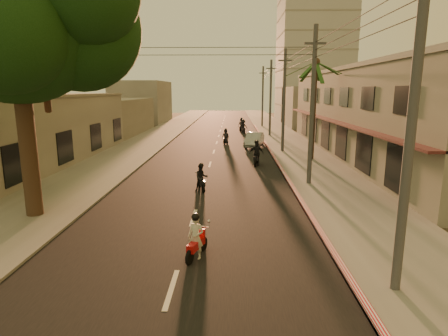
{
  "coord_description": "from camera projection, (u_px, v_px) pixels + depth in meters",
  "views": [
    {
      "loc": [
        1.7,
        -13.54,
        5.48
      ],
      "look_at": [
        1.24,
        6.04,
        1.4
      ],
      "focal_mm": 30.0,
      "sensor_mm": 36.0,
      "label": 1
    }
  ],
  "objects": [
    {
      "name": "ground",
      "position": [
        188.0,
        235.0,
        14.41
      ],
      "size": [
        160.0,
        160.0,
        0.0
      ],
      "primitive_type": "plane",
      "color": "#383023",
      "rests_on": "ground"
    },
    {
      "name": "road",
      "position": [
        214.0,
        152.0,
        33.98
      ],
      "size": [
        10.0,
        140.0,
        0.02
      ],
      "primitive_type": "cube",
      "color": "black",
      "rests_on": "ground"
    },
    {
      "name": "sidewalk_right",
      "position": [
        297.0,
        151.0,
        33.8
      ],
      "size": [
        5.0,
        140.0,
        0.12
      ],
      "primitive_type": "cube",
      "color": "slate",
      "rests_on": "ground"
    },
    {
      "name": "sidewalk_left",
      "position": [
        132.0,
        151.0,
        34.14
      ],
      "size": [
        5.0,
        140.0,
        0.12
      ],
      "primitive_type": "cube",
      "color": "slate",
      "rests_on": "ground"
    },
    {
      "name": "curb_stripe",
      "position": [
        276.0,
        161.0,
        28.95
      ],
      "size": [
        0.2,
        60.0,
        0.2
      ],
      "primitive_type": "cube",
      "color": "red",
      "rests_on": "ground"
    },
    {
      "name": "shophouse_row",
      "position": [
        381.0,
        113.0,
        30.96
      ],
      "size": [
        8.8,
        34.2,
        7.3
      ],
      "color": "gray",
      "rests_on": "ground"
    },
    {
      "name": "left_building",
      "position": [
        23.0,
        130.0,
        27.9
      ],
      "size": [
        8.2,
        24.2,
        5.2
      ],
      "color": "#9B978C",
      "rests_on": "ground"
    },
    {
      "name": "distant_tower",
      "position": [
        314.0,
        41.0,
        66.0
      ],
      "size": [
        12.1,
        12.1,
        28.0
      ],
      "color": "#B7B5B2",
      "rests_on": "ground"
    },
    {
      "name": "broadleaf_tree",
      "position": [
        25.0,
        14.0,
        14.93
      ],
      "size": [
        9.6,
        8.7,
        12.1
      ],
      "color": "black",
      "rests_on": "ground"
    },
    {
      "name": "palm_tree",
      "position": [
        316.0,
        68.0,
        28.43
      ],
      "size": [
        5.0,
        5.0,
        8.2
      ],
      "color": "black",
      "rests_on": "ground"
    },
    {
      "name": "utility_poles",
      "position": [
        285.0,
        78.0,
        32.51
      ],
      "size": [
        1.2,
        48.26,
        9.0
      ],
      "color": "#38383A",
      "rests_on": "ground"
    },
    {
      "name": "filler_right",
      "position": [
        313.0,
        107.0,
        57.52
      ],
      "size": [
        8.0,
        14.0,
        6.0
      ],
      "primitive_type": "cube",
      "color": "#9B978C",
      "rests_on": "ground"
    },
    {
      "name": "filler_left_near",
      "position": [
        109.0,
        117.0,
        47.55
      ],
      "size": [
        8.0,
        14.0,
        4.4
      ],
      "primitive_type": "cube",
      "color": "#9B978C",
      "rests_on": "ground"
    },
    {
      "name": "filler_left_far",
      "position": [
        142.0,
        102.0,
        64.91
      ],
      "size": [
        8.0,
        14.0,
        7.0
      ],
      "primitive_type": "cube",
      "color": "#9B978C",
      "rests_on": "ground"
    },
    {
      "name": "scooter_red",
      "position": [
        196.0,
        238.0,
        12.31
      ],
      "size": [
        0.84,
        1.54,
        1.57
      ],
      "rotation": [
        0.0,
        0.0,
        -0.33
      ],
      "color": "black",
      "rests_on": "ground"
    },
    {
      "name": "scooter_mid_a",
      "position": [
        201.0,
        178.0,
        20.65
      ],
      "size": [
        1.03,
        1.57,
        1.58
      ],
      "rotation": [
        0.0,
        0.0,
        0.28
      ],
      "color": "black",
      "rests_on": "ground"
    },
    {
      "name": "scooter_mid_b",
      "position": [
        256.0,
        154.0,
        27.67
      ],
      "size": [
        1.21,
        1.94,
        1.92
      ],
      "rotation": [
        0.0,
        0.0,
        -0.18
      ],
      "color": "black",
      "rests_on": "ground"
    },
    {
      "name": "scooter_far_a",
      "position": [
        226.0,
        137.0,
        38.71
      ],
      "size": [
        0.95,
        1.66,
        1.65
      ],
      "rotation": [
        0.0,
        0.0,
        -0.2
      ],
      "color": "black",
      "rests_on": "ground"
    },
    {
      "name": "scooter_far_b",
      "position": [
        243.0,
        127.0,
        48.53
      ],
      "size": [
        1.36,
        1.83,
        1.81
      ],
      "rotation": [
        0.0,
        0.0,
        0.2
      ],
      "color": "black",
      "rests_on": "ground"
    },
    {
      "name": "parked_car",
      "position": [
        254.0,
        140.0,
        36.81
      ],
      "size": [
        3.13,
        4.82,
        1.4
      ],
      "primitive_type": "imported",
      "rotation": [
        0.0,
        0.0,
        -0.2
      ],
      "color": "#989BA0",
      "rests_on": "ground"
    },
    {
      "name": "scooter_far_c",
      "position": [
        241.0,
        125.0,
        50.77
      ],
      "size": [
        1.14,
        1.86,
        1.87
      ],
      "rotation": [
        0.0,
        0.0,
        -0.26
      ],
      "color": "black",
      "rests_on": "ground"
    }
  ]
}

